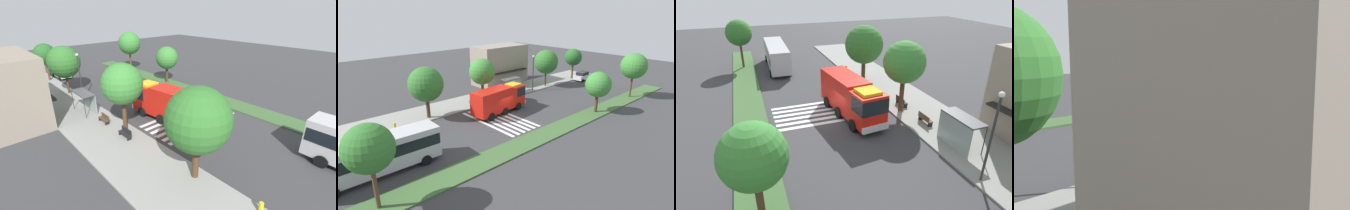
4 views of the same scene
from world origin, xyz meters
TOP-DOWN VIEW (x-y plane):
  - ground_plane at (0.00, 0.00)m, footprint 120.00×120.00m
  - sidewalk at (0.00, 8.74)m, footprint 60.00×5.96m
  - median_strip at (0.00, -7.26)m, footprint 60.00×3.00m
  - crosswalk at (-1.98, 0.00)m, footprint 4.95×10.36m
  - fire_truck at (-0.12, 1.89)m, footprint 9.11×3.52m
  - transit_bus at (-18.47, -2.59)m, footprint 11.25×3.08m
  - bus_stop_shelter at (7.57, 7.52)m, footprint 3.50×1.40m
  - bench_near_shelter at (3.57, 7.47)m, footprint 1.60×0.50m
  - bench_west_of_shelter at (-0.58, 7.47)m, footprint 1.60×0.50m
  - street_lamp at (11.46, 6.36)m, footprint 0.36×0.36m
  - storefront_building at (10.64, 14.28)m, footprint 10.29×5.94m
  - sidewalk_tree_far_west at (-8.72, 6.76)m, footprint 4.59×4.59m
  - sidewalk_tree_west at (0.52, 6.76)m, footprint 3.93×3.93m
  - median_tree_far_west at (-20.18, -7.26)m, footprint 3.59×3.59m
  - fire_hydrant at (-13.55, 6.26)m, footprint 0.28×0.28m

SIDE VIEW (x-z plane):
  - ground_plane at x=0.00m, z-range 0.00..0.00m
  - crosswalk at x=-1.98m, z-range 0.00..0.01m
  - sidewalk at x=0.00m, z-range 0.00..0.14m
  - median_strip at x=0.00m, z-range 0.00..0.14m
  - fire_hydrant at x=-13.55m, z-range 0.14..0.84m
  - bench_near_shelter at x=3.57m, z-range 0.14..1.04m
  - bench_west_of_shelter at x=-0.58m, z-range 0.14..1.04m
  - bus_stop_shelter at x=7.57m, z-range 0.66..3.12m
  - transit_bus at x=-18.47m, z-range 0.33..3.83m
  - fire_truck at x=-0.12m, z-range 0.24..3.93m
  - storefront_building at x=10.64m, z-range 0.00..7.32m
  - street_lamp at x=11.46m, z-range 0.70..6.86m
  - sidewalk_tree_far_west at x=-8.72m, z-range 1.27..8.16m
  - sidewalk_tree_west at x=0.52m, z-range 1.56..8.41m
  - median_tree_far_west at x=-20.18m, z-range 1.68..8.40m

